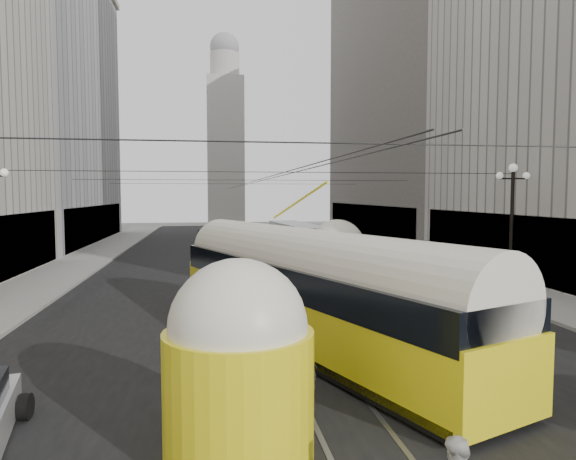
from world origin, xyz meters
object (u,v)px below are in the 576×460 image
object	(u,v)px
streetcar	(309,289)
pedestrian_crossing_a	(308,372)
city_bus	(298,240)
pedestrian_sidewalk_right	(426,252)

from	to	relation	value
streetcar	pedestrian_crossing_a	bearing A→B (deg)	-101.39
streetcar	city_bus	distance (m)	22.61
streetcar	city_bus	size ratio (longest dim) A/B	1.53
city_bus	pedestrian_crossing_a	bearing A→B (deg)	-99.43
streetcar	pedestrian_sidewalk_right	bearing A→B (deg)	55.23
pedestrian_crossing_a	pedestrian_sidewalk_right	size ratio (longest dim) A/B	0.92
streetcar	pedestrian_crossing_a	size ratio (longest dim) A/B	9.92
city_bus	pedestrian_crossing_a	size ratio (longest dim) A/B	6.47
city_bus	pedestrian_sidewalk_right	distance (m)	9.86
pedestrian_crossing_a	pedestrian_sidewalk_right	bearing A→B (deg)	-41.66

